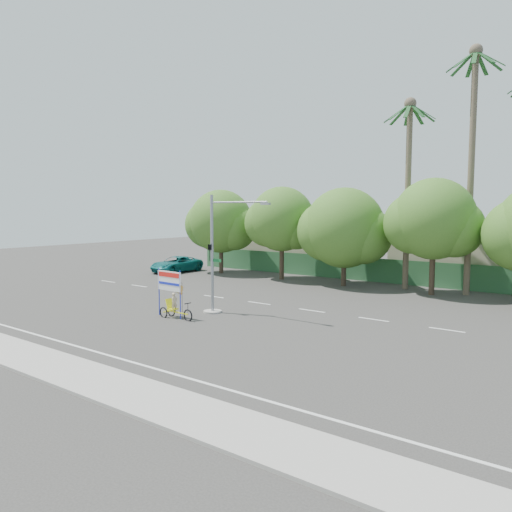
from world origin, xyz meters
The scene contains 14 objects.
ground centered at (0.00, 0.00, 0.00)m, with size 120.00×120.00×0.00m, color #33302D.
sidewalk_near centered at (0.00, -7.50, 0.06)m, with size 50.00×2.40×0.12m, color gray.
fence centered at (0.00, 21.50, 1.00)m, with size 38.00×0.08×2.00m, color #336B3D.
building_left centered at (-10.00, 26.00, 2.00)m, with size 12.00×8.00×4.00m, color #BBB295.
building_right centered at (8.00, 26.00, 1.80)m, with size 14.00×8.00×3.60m, color #BBB295.
tree_far_left centered at (-14.05, 18.00, 4.76)m, with size 7.14×6.00×7.96m.
tree_left centered at (-7.05, 18.00, 5.06)m, with size 6.66×5.60×8.07m.
tree_center centered at (-1.05, 18.00, 4.47)m, with size 7.62×6.40×7.85m.
tree_right centered at (5.95, 18.00, 5.24)m, with size 6.90×5.80×8.36m.
palm_tall centered at (8.00, 19.50, 10.46)m, with size 3.73×3.79×17.45m.
palm_short centered at (3.50, 19.50, 8.86)m, with size 3.73×3.79×14.45m.
traffic_signal centered at (-2.20, 3.98, 2.92)m, with size 4.72×1.10×7.00m.
trike_billboard centered at (-3.30, 1.53, 1.12)m, with size 2.84×0.68×2.79m.
pickup_truck centered at (-18.01, 15.94, 0.76)m, with size 2.52×5.47×1.52m, color #0E6867.
Camera 1 is at (17.28, -17.86, 6.22)m, focal length 35.00 mm.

